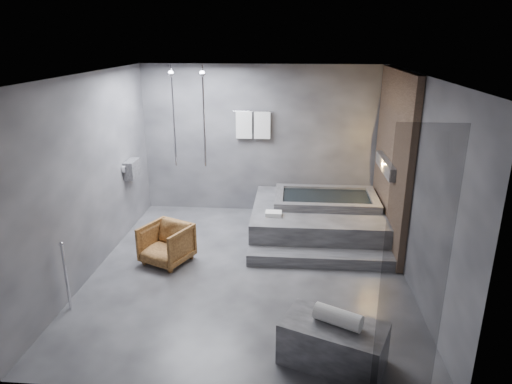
{
  "coord_description": "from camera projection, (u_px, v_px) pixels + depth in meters",
  "views": [
    {
      "loc": [
        0.6,
        -5.97,
        3.27
      ],
      "look_at": [
        0.08,
        0.3,
        1.11
      ],
      "focal_mm": 32.0,
      "sensor_mm": 36.0,
      "label": 1
    }
  ],
  "objects": [
    {
      "name": "tub_deck",
      "position": [
        317.0,
        219.0,
        7.93
      ],
      "size": [
        2.2,
        2.0,
        0.5
      ],
      "primitive_type": "cube",
      "color": "#333336",
      "rests_on": "ground"
    },
    {
      "name": "deck_towel",
      "position": [
        273.0,
        214.0,
        7.41
      ],
      "size": [
        0.27,
        0.2,
        0.07
      ],
      "primitive_type": "cube",
      "rotation": [
        0.0,
        0.0,
        -0.01
      ],
      "color": "white",
      "rests_on": "tub_deck"
    },
    {
      "name": "rolled_towel",
      "position": [
        338.0,
        317.0,
        4.63
      ],
      "size": [
        0.52,
        0.39,
        0.18
      ],
      "primitive_type": "cylinder",
      "rotation": [
        0.0,
        1.57,
        -0.48
      ],
      "color": "white",
      "rests_on": "concrete_bench"
    },
    {
      "name": "concrete_bench",
      "position": [
        333.0,
        343.0,
        4.74
      ],
      "size": [
        1.19,
        0.93,
        0.47
      ],
      "primitive_type": "cube",
      "rotation": [
        0.0,
        0.0,
        -0.39
      ],
      "color": "#38383B",
      "rests_on": "ground"
    },
    {
      "name": "room",
      "position": [
        278.0,
        152.0,
        6.37
      ],
      "size": [
        5.0,
        5.04,
        2.82
      ],
      "color": "#2E2E31",
      "rests_on": "ground"
    },
    {
      "name": "driftwood_chair",
      "position": [
        166.0,
        244.0,
        6.87
      ],
      "size": [
        0.86,
        0.87,
        0.6
      ],
      "primitive_type": "imported",
      "rotation": [
        0.0,
        0.0,
        -0.43
      ],
      "color": "#4B2C12",
      "rests_on": "ground"
    },
    {
      "name": "tub_step",
      "position": [
        320.0,
        259.0,
        6.87
      ],
      "size": [
        2.2,
        0.36,
        0.18
      ],
      "primitive_type": "cube",
      "color": "#333336",
      "rests_on": "ground"
    }
  ]
}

